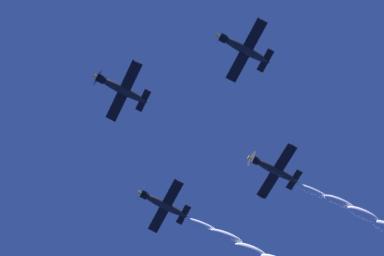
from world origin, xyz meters
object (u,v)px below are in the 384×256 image
at_px(airplane_left_wingman, 243,49).
at_px(airplane_right_wingman, 163,204).
at_px(airplane_lead, 121,89).
at_px(airplane_slot_tail, 273,170).

xyz_separation_m(airplane_left_wingman, airplane_right_wingman, (2.94, -25.54, -1.32)).
bearing_deg(airplane_lead, airplane_right_wingman, -127.58).
distance_m(airplane_lead, airplane_right_wingman, 18.31).
bearing_deg(airplane_right_wingman, airplane_lead, 52.42).
relative_size(airplane_right_wingman, airplane_slot_tail, 1.00).
bearing_deg(airplane_left_wingman, airplane_right_wingman, -83.44).
distance_m(airplane_left_wingman, airplane_slot_tail, 18.21).
distance_m(airplane_lead, airplane_left_wingman, 17.91).
bearing_deg(airplane_lead, airplane_slot_tail, -171.29).
xyz_separation_m(airplane_right_wingman, airplane_slot_tail, (-13.44, 10.72, 0.19)).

